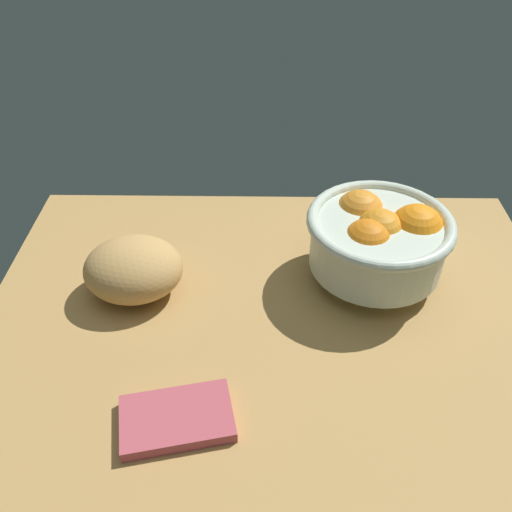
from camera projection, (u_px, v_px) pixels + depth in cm
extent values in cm
cube|color=tan|center=(275.00, 318.00, 74.82)|extent=(77.88, 55.64, 3.00)
cylinder|color=silver|center=(372.00, 270.00, 78.43)|extent=(9.11, 9.11, 2.49)
cylinder|color=silver|center=(377.00, 243.00, 75.38)|extent=(18.28, 18.28, 7.11)
torus|color=silver|center=(381.00, 222.00, 73.13)|extent=(19.88, 19.88, 1.60)
sphere|color=orange|center=(366.00, 244.00, 72.66)|extent=(6.90, 6.90, 6.90)
sphere|color=orange|center=(416.00, 231.00, 74.69)|extent=(7.63, 7.63, 7.63)
sphere|color=orange|center=(359.00, 215.00, 77.80)|extent=(7.26, 7.26, 7.26)
sphere|color=orange|center=(379.00, 234.00, 74.37)|extent=(7.06, 7.06, 7.06)
ellipsoid|color=tan|center=(133.00, 269.00, 74.45)|extent=(13.66, 12.01, 7.87)
cube|color=#B74D58|center=(177.00, 419.00, 59.95)|extent=(13.52, 9.90, 1.52)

